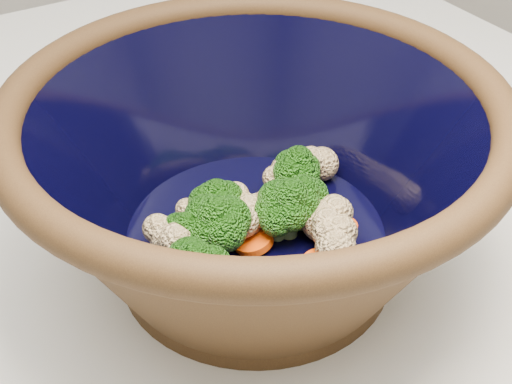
# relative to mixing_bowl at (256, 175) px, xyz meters

# --- Properties ---
(mixing_bowl) EXTENTS (0.40, 0.40, 0.16)m
(mixing_bowl) POSITION_rel_mixing_bowl_xyz_m (0.00, 0.00, 0.00)
(mixing_bowl) COLOR black
(mixing_bowl) RESTS_ON counter
(vegetable_pile) EXTENTS (0.19, 0.12, 0.05)m
(vegetable_pile) POSITION_rel_mixing_bowl_xyz_m (-0.00, -0.01, -0.03)
(vegetable_pile) COLOR #608442
(vegetable_pile) RESTS_ON mixing_bowl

